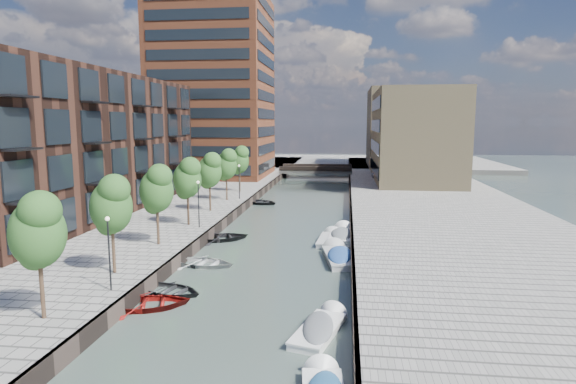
% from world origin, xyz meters
% --- Properties ---
extents(water, '(300.00, 300.00, 0.00)m').
position_xyz_m(water, '(0.00, 40.00, 0.00)').
color(water, '#38473F').
rests_on(water, ground).
extents(quay_left, '(60.00, 140.00, 1.00)m').
position_xyz_m(quay_left, '(-36.00, 40.00, 0.50)').
color(quay_left, gray).
rests_on(quay_left, ground).
extents(quay_right, '(20.00, 140.00, 1.00)m').
position_xyz_m(quay_right, '(16.00, 40.00, 0.50)').
color(quay_right, gray).
rests_on(quay_right, ground).
extents(quay_wall_left, '(0.25, 140.00, 1.00)m').
position_xyz_m(quay_wall_left, '(-6.10, 40.00, 0.50)').
color(quay_wall_left, '#332823').
rests_on(quay_wall_left, ground).
extents(quay_wall_right, '(0.25, 140.00, 1.00)m').
position_xyz_m(quay_wall_right, '(6.10, 40.00, 0.50)').
color(quay_wall_right, '#332823').
rests_on(quay_wall_right, ground).
extents(far_closure, '(80.00, 40.00, 1.00)m').
position_xyz_m(far_closure, '(0.00, 100.00, 0.50)').
color(far_closure, gray).
rests_on(far_closure, ground).
extents(apartment_block, '(8.00, 38.00, 14.00)m').
position_xyz_m(apartment_block, '(-20.00, 30.00, 8.00)').
color(apartment_block, black).
rests_on(apartment_block, quay_left).
extents(tower, '(18.00, 18.00, 30.00)m').
position_xyz_m(tower, '(-17.00, 65.00, 16.00)').
color(tower, brown).
rests_on(tower, quay_left).
extents(tan_block_near, '(12.00, 25.00, 14.00)m').
position_xyz_m(tan_block_near, '(16.00, 62.00, 8.00)').
color(tan_block_near, '#94815B').
rests_on(tan_block_near, quay_right).
extents(tan_block_far, '(12.00, 20.00, 16.00)m').
position_xyz_m(tan_block_far, '(16.00, 88.00, 9.00)').
color(tan_block_far, '#94815B').
rests_on(tan_block_far, quay_right).
extents(bridge, '(13.00, 6.00, 1.30)m').
position_xyz_m(bridge, '(0.00, 72.00, 1.39)').
color(bridge, gray).
rests_on(bridge, ground).
extents(tree_0, '(2.50, 2.50, 5.95)m').
position_xyz_m(tree_0, '(-8.50, 4.00, 5.31)').
color(tree_0, '#382619').
rests_on(tree_0, quay_left).
extents(tree_1, '(2.50, 2.50, 5.95)m').
position_xyz_m(tree_1, '(-8.50, 11.00, 5.31)').
color(tree_1, '#382619').
rests_on(tree_1, quay_left).
extents(tree_2, '(2.50, 2.50, 5.95)m').
position_xyz_m(tree_2, '(-8.50, 18.00, 5.31)').
color(tree_2, '#382619').
rests_on(tree_2, quay_left).
extents(tree_3, '(2.50, 2.50, 5.95)m').
position_xyz_m(tree_3, '(-8.50, 25.00, 5.31)').
color(tree_3, '#382619').
rests_on(tree_3, quay_left).
extents(tree_4, '(2.50, 2.50, 5.95)m').
position_xyz_m(tree_4, '(-8.50, 32.00, 5.31)').
color(tree_4, '#382619').
rests_on(tree_4, quay_left).
extents(tree_5, '(2.50, 2.50, 5.95)m').
position_xyz_m(tree_5, '(-8.50, 39.00, 5.31)').
color(tree_5, '#382619').
rests_on(tree_5, quay_left).
extents(tree_6, '(2.50, 2.50, 5.95)m').
position_xyz_m(tree_6, '(-8.50, 46.00, 5.31)').
color(tree_6, '#382619').
rests_on(tree_6, quay_left).
extents(lamp_0, '(0.24, 0.24, 4.12)m').
position_xyz_m(lamp_0, '(-7.20, 8.00, 3.51)').
color(lamp_0, black).
rests_on(lamp_0, quay_left).
extents(lamp_1, '(0.24, 0.24, 4.12)m').
position_xyz_m(lamp_1, '(-7.20, 24.00, 3.51)').
color(lamp_1, black).
rests_on(lamp_1, quay_left).
extents(lamp_2, '(0.24, 0.24, 4.12)m').
position_xyz_m(lamp_2, '(-7.20, 40.00, 3.51)').
color(lamp_2, black).
rests_on(lamp_2, quay_left).
extents(sloop_0, '(4.81, 4.02, 0.85)m').
position_xyz_m(sloop_0, '(-4.79, 10.51, 0.00)').
color(sloop_0, black).
rests_on(sloop_0, ground).
extents(sloop_1, '(5.74, 5.05, 0.99)m').
position_xyz_m(sloop_1, '(-5.12, 23.63, 0.00)').
color(sloop_1, black).
rests_on(sloop_1, ground).
extents(sloop_2, '(5.41, 4.61, 0.95)m').
position_xyz_m(sloop_2, '(-5.17, 8.20, 0.00)').
color(sloop_2, maroon).
rests_on(sloop_2, ground).
extents(sloop_3, '(4.88, 3.85, 0.91)m').
position_xyz_m(sloop_3, '(-4.40, 16.15, 0.00)').
color(sloop_3, beige).
rests_on(sloop_3, ground).
extents(sloop_4, '(5.58, 4.94, 0.96)m').
position_xyz_m(sloop_4, '(-5.12, 42.53, 0.00)').
color(sloop_4, black).
rests_on(sloop_4, ground).
extents(motorboat_1, '(2.78, 4.91, 1.55)m').
position_xyz_m(motorboat_1, '(4.45, 6.30, 0.19)').
color(motorboat_1, white).
rests_on(motorboat_1, ground).
extents(motorboat_2, '(2.02, 4.93, 1.60)m').
position_xyz_m(motorboat_2, '(4.22, 24.55, 0.09)').
color(motorboat_2, silver).
rests_on(motorboat_2, ground).
extents(motorboat_3, '(2.90, 5.94, 1.89)m').
position_xyz_m(motorboat_3, '(5.08, 18.99, 0.23)').
color(motorboat_3, '#B2B1AF').
rests_on(motorboat_3, ground).
extents(motorboat_4, '(2.31, 5.85, 1.92)m').
position_xyz_m(motorboat_4, '(5.25, 25.79, 0.23)').
color(motorboat_4, white).
rests_on(motorboat_4, ground).
extents(car, '(2.79, 4.20, 1.33)m').
position_xyz_m(car, '(10.90, 62.85, 1.67)').
color(car, silver).
rests_on(car, quay_right).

